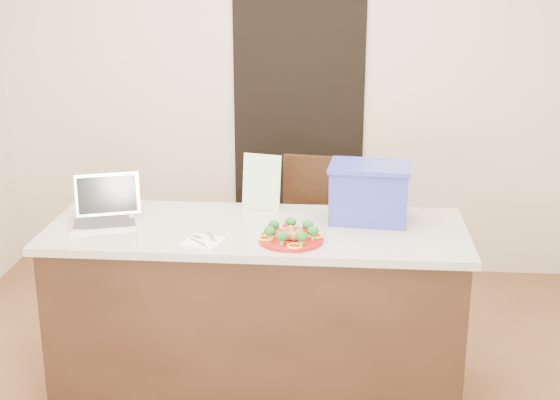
# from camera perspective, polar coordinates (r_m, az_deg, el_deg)

# --- Properties ---
(room_shell) EXTENTS (4.00, 4.00, 4.00)m
(room_shell) POSITION_cam_1_polar(r_m,az_deg,el_deg) (3.41, -2.33, 7.72)
(room_shell) COLOR white
(room_shell) RESTS_ON ground
(doorway) EXTENTS (0.90, 0.02, 2.00)m
(doorway) POSITION_cam_1_polar(r_m,az_deg,el_deg) (5.46, 1.36, 4.86)
(doorway) COLOR black
(doorway) RESTS_ON ground
(island) EXTENTS (2.06, 0.76, 0.92)m
(island) POSITION_cam_1_polar(r_m,az_deg,el_deg) (4.01, -1.68, -8.17)
(island) COLOR black
(island) RESTS_ON ground
(plate) EXTENTS (0.30, 0.30, 0.02)m
(plate) POSITION_cam_1_polar(r_m,az_deg,el_deg) (3.64, 0.81, -2.87)
(plate) COLOR maroon
(plate) RESTS_ON island
(meatballs) EXTENTS (0.11, 0.12, 0.04)m
(meatballs) POSITION_cam_1_polar(r_m,az_deg,el_deg) (3.63, 0.90, -2.45)
(meatballs) COLOR brown
(meatballs) RESTS_ON plate
(broccoli) EXTENTS (0.25, 0.25, 0.04)m
(broccoli) POSITION_cam_1_polar(r_m,az_deg,el_deg) (3.62, 0.82, -2.17)
(broccoli) COLOR #124412
(broccoli) RESTS_ON plate
(pepper_rings) EXTENTS (0.30, 0.30, 0.01)m
(pepper_rings) POSITION_cam_1_polar(r_m,az_deg,el_deg) (3.64, 0.81, -2.71)
(pepper_rings) COLOR gold
(pepper_rings) RESTS_ON plate
(napkin) EXTENTS (0.21, 0.21, 0.01)m
(napkin) POSITION_cam_1_polar(r_m,az_deg,el_deg) (3.65, -5.65, -3.06)
(napkin) COLOR silver
(napkin) RESTS_ON island
(fork) EXTENTS (0.10, 0.15, 0.00)m
(fork) POSITION_cam_1_polar(r_m,az_deg,el_deg) (3.66, -5.93, -2.90)
(fork) COLOR #B3B3B7
(fork) RESTS_ON napkin
(knife) EXTENTS (0.06, 0.21, 0.01)m
(knife) POSITION_cam_1_polar(r_m,az_deg,el_deg) (3.62, -5.24, -3.08)
(knife) COLOR white
(knife) RESTS_ON napkin
(yogurt_bottle) EXTENTS (0.03, 0.03, 0.07)m
(yogurt_bottle) POSITION_cam_1_polar(r_m,az_deg,el_deg) (3.66, 0.39, -2.44)
(yogurt_bottle) COLOR white
(yogurt_bottle) RESTS_ON island
(laptop) EXTENTS (0.37, 0.34, 0.23)m
(laptop) POSITION_cam_1_polar(r_m,az_deg,el_deg) (4.00, -12.69, -0.66)
(laptop) COLOR silver
(laptop) RESTS_ON island
(leaflet) EXTENTS (0.21, 0.09, 0.29)m
(leaflet) POSITION_cam_1_polar(r_m,az_deg,el_deg) (4.06, -1.36, 1.32)
(leaflet) COLOR white
(leaflet) RESTS_ON island
(blue_box) EXTENTS (0.42, 0.32, 0.29)m
(blue_box) POSITION_cam_1_polar(r_m,az_deg,el_deg) (3.91, 6.56, 0.56)
(blue_box) COLOR #283193
(blue_box) RESTS_ON island
(chair) EXTENTS (0.53, 0.53, 1.04)m
(chair) POSITION_cam_1_polar(r_m,az_deg,el_deg) (4.71, 2.91, -2.46)
(chair) COLOR black
(chair) RESTS_ON ground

